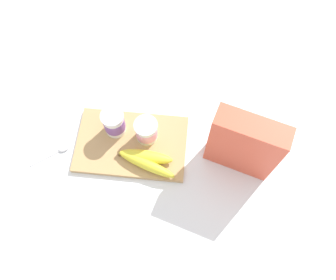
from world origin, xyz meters
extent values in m
plane|color=white|center=(0.00, 0.00, 0.00)|extent=(2.40, 2.40, 0.00)
cube|color=tan|center=(0.00, 0.00, 0.01)|extent=(0.35, 0.22, 0.02)
cube|color=#D85138|center=(0.34, -0.02, 0.12)|extent=(0.21, 0.12, 0.25)
cylinder|color=white|center=(-0.06, 0.04, 0.06)|extent=(0.07, 0.07, 0.09)
cylinder|color=#7A4C99|center=(-0.06, 0.04, 0.06)|extent=(0.07, 0.07, 0.05)
cylinder|color=silver|center=(-0.06, 0.04, 0.11)|extent=(0.07, 0.07, 0.00)
cylinder|color=white|center=(0.05, 0.03, 0.06)|extent=(0.07, 0.07, 0.08)
cylinder|color=pink|center=(0.05, 0.03, 0.06)|extent=(0.07, 0.07, 0.04)
cylinder|color=silver|center=(0.05, 0.03, 0.10)|extent=(0.07, 0.07, 0.00)
ellipsoid|color=yellow|center=(0.06, -0.07, 0.03)|extent=(0.19, 0.09, 0.03)
ellipsoid|color=yellow|center=(0.05, -0.05, 0.03)|extent=(0.17, 0.05, 0.03)
cylinder|color=brown|center=(-0.03, -0.04, 0.03)|extent=(0.01, 0.01, 0.02)
cylinder|color=silver|center=(-0.26, -0.07, 0.00)|extent=(0.09, 0.07, 0.01)
ellipsoid|color=silver|center=(-0.22, -0.03, 0.01)|extent=(0.04, 0.04, 0.01)
camera|label=1|loc=(0.16, -0.41, 1.01)|focal=35.98mm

